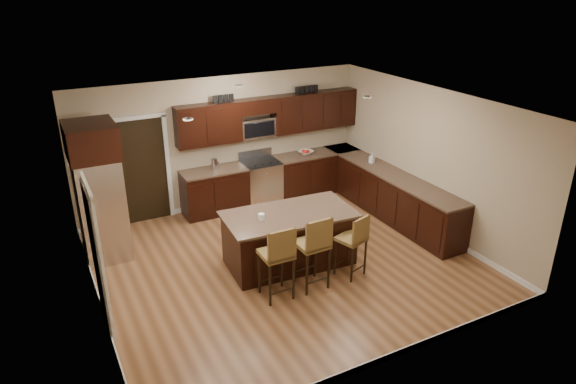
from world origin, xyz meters
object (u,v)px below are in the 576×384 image
stool_right (354,239)px  refrigerator (99,190)px  island (289,240)px  stool_left (278,255)px  stool_mid (314,245)px  range (261,182)px

stool_right → refrigerator: size_ratio=0.46×
island → stool_left: 1.11m
refrigerator → stool_left: bearing=-51.4°
stool_mid → stool_right: stool_mid is taller
stool_right → stool_left: bearing=162.6°
island → stool_right: stool_right is taller
range → island: size_ratio=0.50×
stool_left → range: bearing=69.7°
range → island: range is taller
range → stool_left: size_ratio=0.93×
stool_mid → refrigerator: (-2.65, 2.57, 0.44)m
range → stool_left: bearing=-110.6°
stool_left → refrigerator: bearing=128.9°
refrigerator → stool_right: bearing=-37.0°
stool_mid → stool_right: (0.74, 0.01, -0.09)m
stool_left → refrigerator: refrigerator is taller
stool_mid → island: bearing=86.7°
range → stool_right: range is taller
range → stool_right: size_ratio=1.03×
stool_left → stool_right: (1.35, 0.01, -0.08)m
stool_left → stool_mid: (0.61, -0.00, 0.01)m
range → stool_mid: bearing=-101.0°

